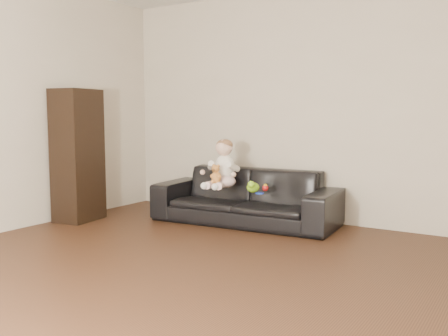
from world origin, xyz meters
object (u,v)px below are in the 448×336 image
Objects in this scene: teddy_bear at (216,174)px; toy_green at (253,187)px; cabinet at (78,155)px; toy_rattle at (265,188)px; toy_blue_disc at (260,193)px; sofa at (245,196)px; baby at (223,166)px.

teddy_bear reaches higher than toy_green.
cabinet reaches higher than toy_green.
toy_rattle is (0.07, 0.14, -0.02)m from toy_green.
toy_rattle is 0.18m from toy_blue_disc.
toy_green is 2.26× the size of toy_rattle.
sofa is 0.35m from toy_green.
baby is (1.46, 0.77, -0.11)m from cabinet.
toy_rattle is (1.97, 0.80, -0.32)m from cabinet.
cabinet is at bearing -168.09° from baby.
cabinet is 2.12m from toy_blue_disc.
teddy_bear reaches higher than toy_blue_disc.
baby reaches higher than toy_green.
toy_blue_disc is (0.53, 0.01, -0.16)m from teddy_bear.
baby reaches higher than toy_blue_disc.
sofa reaches higher than toy_rattle.
sofa is at bearing 19.59° from cabinet.
teddy_bear is at bearing -158.87° from toy_rattle.
baby is 7.97× the size of toy_rattle.
cabinet is 17.25× the size of toy_blue_disc.
cabinet is 9.67× the size of toy_green.
cabinet is at bearing -156.77° from sofa.
toy_green reaches higher than toy_rattle.
teddy_bear is (-0.21, -0.28, 0.26)m from sofa.
cabinet is 2.14m from toy_rattle.
toy_green is (0.43, 0.05, -0.12)m from teddy_bear.
teddy_bear is at bearing -102.37° from baby.
toy_blue_disc is (0.10, -0.04, -0.05)m from toy_green.
sofa is at bearing 164.02° from toy_rattle.
toy_green is at bearing 158.67° from toy_blue_disc.
sofa is at bearing 134.47° from toy_green.
teddy_bear is 0.45m from toy_green.
toy_rattle is at bearing -12.57° from baby.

